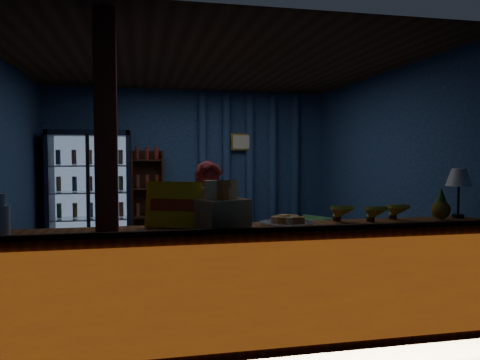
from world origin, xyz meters
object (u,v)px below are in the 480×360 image
at_px(pastry_tray, 286,222).
at_px(green_chair, 306,234).
at_px(table_lamp, 459,179).
at_px(shopkeeper, 209,242).

bearing_deg(pastry_tray, green_chair, 67.12).
height_order(green_chair, table_lamp, table_lamp).
height_order(pastry_tray, table_lamp, table_lamp).
bearing_deg(green_chair, pastry_tray, 35.92).
relative_size(shopkeeper, table_lamp, 3.24).
xyz_separation_m(green_chair, pastry_tray, (-1.36, -3.23, 0.69)).
bearing_deg(green_chair, table_lamp, 64.43).
distance_m(shopkeeper, pastry_tray, 0.80).
bearing_deg(shopkeeper, table_lamp, 1.07).
xyz_separation_m(pastry_tray, table_lamp, (1.67, 0.07, 0.33)).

